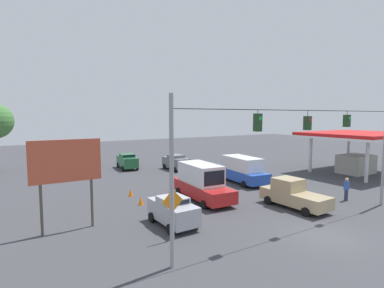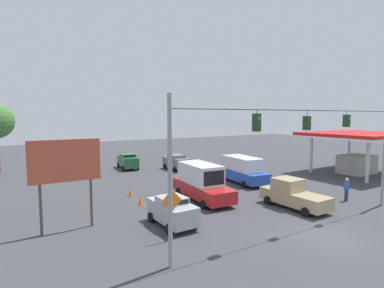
{
  "view_description": "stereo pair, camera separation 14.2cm",
  "coord_description": "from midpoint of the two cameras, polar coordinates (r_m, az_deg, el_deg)",
  "views": [
    {
      "loc": [
        15.11,
        10.12,
        6.85
      ],
      "look_at": [
        0.7,
        -13.31,
        4.24
      ],
      "focal_mm": 28.0,
      "sensor_mm": 36.0,
      "label": 1
    },
    {
      "loc": [
        14.99,
        10.2,
        6.85
      ],
      "look_at": [
        0.7,
        -13.31,
        4.24
      ],
      "focal_mm": 28.0,
      "sensor_mm": 36.0,
      "label": 2
    }
  ],
  "objects": [
    {
      "name": "work_zone_sign",
      "position": [
        16.73,
        -3.68,
        -11.48
      ],
      "size": [
        1.27,
        0.06,
        2.84
      ],
      "color": "slate",
      "rests_on": "ground_plane"
    },
    {
      "name": "traffic_cone_fourth",
      "position": [
        26.32,
        -11.46,
        -9.03
      ],
      "size": [
        0.41,
        0.41,
        0.66
      ],
      "primitive_type": "cone",
      "color": "orange",
      "rests_on": "ground_plane"
    },
    {
      "name": "box_truck_blue_oncoming_far",
      "position": [
        31.37,
        9.44,
        -4.8
      ],
      "size": [
        3.07,
        7.31,
        2.65
      ],
      "color": "#234CB2",
      "rests_on": "ground_plane"
    },
    {
      "name": "traffic_cone_second",
      "position": [
        21.25,
        -6.11,
        -12.48
      ],
      "size": [
        0.41,
        0.41,
        0.66
      ],
      "primitive_type": "cone",
      "color": "orange",
      "rests_on": "ground_plane"
    },
    {
      "name": "box_truck_red_withflow_mid",
      "position": [
        24.72,
        1.94,
        -7.23
      ],
      "size": [
        2.81,
        6.86,
        2.92
      ],
      "color": "red",
      "rests_on": "ground_plane"
    },
    {
      "name": "ground_plane",
      "position": [
        19.41,
        23.95,
        -15.73
      ],
      "size": [
        140.0,
        140.0,
        0.0
      ],
      "primitive_type": "plane",
      "color": "#3D3D42"
    },
    {
      "name": "pedestrian",
      "position": [
        27.38,
        27.5,
        -7.64
      ],
      "size": [
        0.4,
        0.28,
        1.87
      ],
      "color": "#2D334C",
      "rests_on": "ground_plane"
    },
    {
      "name": "gas_station",
      "position": [
        40.37,
        29.11,
        0.07
      ],
      "size": [
        11.39,
        9.7,
        4.87
      ],
      "color": "red",
      "rests_on": "ground_plane"
    },
    {
      "name": "traffic_cone_nearest",
      "position": [
        18.91,
        -3.26,
        -14.75
      ],
      "size": [
        0.41,
        0.41,
        0.66
      ],
      "primitive_type": "cone",
      "color": "orange",
      "rests_on": "ground_plane"
    },
    {
      "name": "sedan_grey_oncoming_deep",
      "position": [
        38.06,
        -2.89,
        -3.43
      ],
      "size": [
        2.18,
        4.14,
        1.91
      ],
      "color": "slate",
      "rests_on": "ground_plane"
    },
    {
      "name": "roadside_billboard",
      "position": [
        19.08,
        -22.77,
        -3.88
      ],
      "size": [
        4.01,
        0.16,
        5.47
      ],
      "color": "#4C473D",
      "rests_on": "ground_plane"
    },
    {
      "name": "traffic_cone_third",
      "position": [
        23.76,
        -9.6,
        -10.58
      ],
      "size": [
        0.41,
        0.41,
        0.66
      ],
      "primitive_type": "cone",
      "color": "orange",
      "rests_on": "ground_plane"
    },
    {
      "name": "sedan_green_withflow_deep",
      "position": [
        39.63,
        -12.04,
        -3.17
      ],
      "size": [
        2.35,
        4.52,
        1.93
      ],
      "color": "#236038",
      "rests_on": "ground_plane"
    },
    {
      "name": "overhead_signal_span",
      "position": [
        19.04,
        20.95,
        -1.08
      ],
      "size": [
        18.36,
        0.38,
        7.82
      ],
      "color": "#939399",
      "rests_on": "ground_plane"
    },
    {
      "name": "sedan_silver_parked_shoulder",
      "position": [
        19.15,
        -3.61,
        -12.53
      ],
      "size": [
        2.03,
        3.85,
        1.83
      ],
      "color": "#A8AAB2",
      "rests_on": "ground_plane"
    },
    {
      "name": "pickup_truck_tan_crossing_near",
      "position": [
        23.87,
        18.81,
        -9.12
      ],
      "size": [
        2.3,
        5.27,
        2.12
      ],
      "color": "tan",
      "rests_on": "ground_plane"
    }
  ]
}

